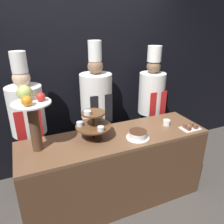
% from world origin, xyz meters
% --- Properties ---
extents(ground_plane, '(14.00, 14.00, 0.00)m').
position_xyz_m(ground_plane, '(0.00, 0.00, 0.00)').
color(ground_plane, '#47423D').
extents(wall_back, '(10.00, 0.06, 2.80)m').
position_xyz_m(wall_back, '(0.00, 1.29, 1.40)').
color(wall_back, black).
rests_on(wall_back, ground_plane).
extents(buffet_counter, '(2.09, 0.61, 0.90)m').
position_xyz_m(buffet_counter, '(0.00, 0.31, 0.45)').
color(buffet_counter, brown).
rests_on(buffet_counter, ground_plane).
extents(tiered_stand, '(0.38, 0.38, 0.34)m').
position_xyz_m(tiered_stand, '(-0.23, 0.36, 1.07)').
color(tiered_stand, brown).
rests_on(tiered_stand, buffet_counter).
extents(fruit_pedestal, '(0.36, 0.36, 0.64)m').
position_xyz_m(fruit_pedestal, '(-0.82, 0.38, 1.30)').
color(fruit_pedestal, brown).
rests_on(fruit_pedestal, buffet_counter).
extents(cake_round, '(0.25, 0.25, 0.08)m').
position_xyz_m(cake_round, '(0.21, 0.18, 0.93)').
color(cake_round, white).
rests_on(cake_round, buffet_counter).
extents(cup_white, '(0.08, 0.08, 0.07)m').
position_xyz_m(cup_white, '(0.68, 0.32, 0.93)').
color(cup_white, white).
rests_on(cup_white, buffet_counter).
extents(cake_square_tray, '(0.22, 0.15, 0.05)m').
position_xyz_m(cake_square_tray, '(0.88, 0.13, 0.91)').
color(cake_square_tray, white).
rests_on(cake_square_tray, buffet_counter).
extents(chef_left, '(0.40, 0.40, 1.78)m').
position_xyz_m(chef_left, '(-0.86, 0.90, 0.96)').
color(chef_left, black).
rests_on(chef_left, ground_plane).
extents(chef_center_left, '(0.40, 0.40, 1.86)m').
position_xyz_m(chef_center_left, '(-0.01, 0.90, 1.00)').
color(chef_center_left, '#38332D').
rests_on(chef_center_left, ground_plane).
extents(chef_center_right, '(0.37, 0.37, 1.76)m').
position_xyz_m(chef_center_right, '(0.83, 0.90, 0.97)').
color(chef_center_right, '#28282D').
rests_on(chef_center_right, ground_plane).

